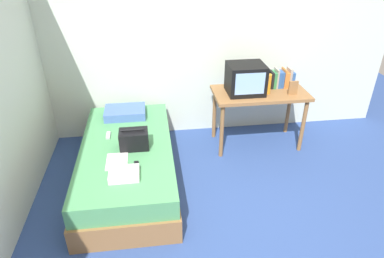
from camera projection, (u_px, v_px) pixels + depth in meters
ground_plane at (228, 229)px, 3.24m from camera, size 8.00×8.00×0.00m
wall_back at (199, 38)px, 4.32m from camera, size 5.20×0.10×2.60m
bed at (128, 163)px, 3.78m from camera, size 1.00×2.00×0.47m
desk at (259, 99)px, 4.26m from camera, size 1.16×0.60×0.75m
tv at (246, 79)px, 4.10m from camera, size 0.44×0.39×0.36m
water_bottle at (268, 84)px, 4.11m from camera, size 0.08×0.08×0.24m
book_row at (281, 79)px, 4.30m from camera, size 0.30×0.17×0.24m
picture_frame at (293, 88)px, 4.09m from camera, size 0.11×0.02×0.17m
pillow at (125, 112)px, 4.22m from camera, size 0.50×0.35×0.10m
handbag at (134, 139)px, 3.57m from camera, size 0.30×0.20×0.23m
magazine at (117, 161)px, 3.39m from camera, size 0.21×0.29×0.01m
remote_dark at (136, 166)px, 3.30m from camera, size 0.04×0.16×0.02m
remote_silver at (108, 135)px, 3.81m from camera, size 0.04×0.14×0.02m
folded_towel at (124, 174)px, 3.16m from camera, size 0.28×0.22×0.06m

